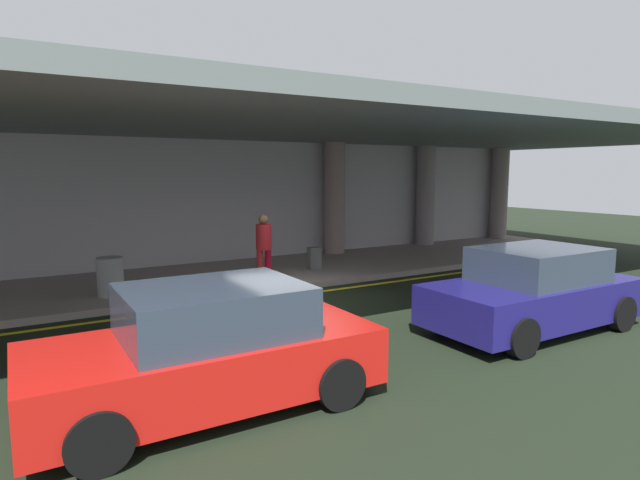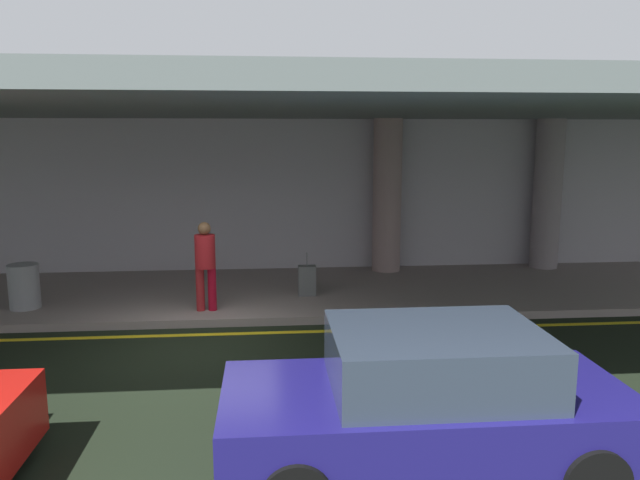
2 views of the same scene
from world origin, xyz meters
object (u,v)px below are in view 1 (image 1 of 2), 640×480
object	(u,v)px
car_red	(209,350)
suitcase_upright_primary	(314,258)
support_column_left_mid	(335,198)
traveler_with_luggage	(264,244)
support_column_center	(426,196)
car_navy	(534,291)
support_column_right_mid	(499,193)
trash_bin_steel	(110,277)

from	to	relation	value
car_red	suitcase_upright_primary	bearing A→B (deg)	48.19
support_column_left_mid	traveler_with_luggage	xyz separation A→B (m)	(-4.05, -3.17, -0.86)
support_column_center	car_navy	world-z (taller)	support_column_center
support_column_right_mid	trash_bin_steel	distance (m)	15.81
support_column_right_mid	car_red	world-z (taller)	support_column_right_mid
support_column_left_mid	suitcase_upright_primary	bearing A→B (deg)	-132.92
support_column_center	car_navy	bearing A→B (deg)	-121.18
car_navy	traveler_with_luggage	xyz separation A→B (m)	(-2.75, 5.58, 0.40)
suitcase_upright_primary	trash_bin_steel	bearing A→B (deg)	-164.75
support_column_center	traveler_with_luggage	xyz separation A→B (m)	(-8.05, -3.17, -0.86)
support_column_right_mid	trash_bin_steel	size ratio (longest dim) A/B	4.29
support_column_left_mid	suitcase_upright_primary	distance (m)	3.42
support_column_left_mid	car_navy	distance (m)	8.94
support_column_right_mid	car_red	xyz separation A→B (m)	(-15.36, -8.80, -1.26)
support_column_left_mid	car_navy	size ratio (longest dim) A/B	0.89
traveler_with_luggage	support_column_left_mid	bearing A→B (deg)	133.78
traveler_with_luggage	suitcase_upright_primary	bearing A→B (deg)	121.06
support_column_left_mid	trash_bin_steel	size ratio (longest dim) A/B	4.29
car_red	support_column_left_mid	bearing A→B (deg)	47.09
support_column_left_mid	suitcase_upright_primary	xyz separation A→B (m)	(-2.09, -2.24, -1.51)
support_column_right_mid	trash_bin_steel	bearing A→B (deg)	-170.09
support_column_center	suitcase_upright_primary	size ratio (longest dim) A/B	4.06
car_red	traveler_with_luggage	xyz separation A→B (m)	(3.31, 5.62, 0.40)
support_column_right_mid	suitcase_upright_primary	bearing A→B (deg)	-167.46
traveler_with_luggage	car_red	bearing A→B (deg)	-24.84
support_column_left_mid	support_column_center	bearing A→B (deg)	0.00
car_navy	support_column_right_mid	bearing A→B (deg)	-133.42
traveler_with_luggage	car_navy	bearing A→B (deg)	31.86
support_column_center	trash_bin_steel	world-z (taller)	support_column_center
car_navy	support_column_center	bearing A→B (deg)	-117.88
support_column_right_mid	car_red	size ratio (longest dim) A/B	0.89
car_red	trash_bin_steel	bearing A→B (deg)	88.46
support_column_left_mid	traveler_with_luggage	world-z (taller)	support_column_left_mid
car_navy	car_red	bearing A→B (deg)	3.66
car_red	traveler_with_luggage	distance (m)	6.54
car_navy	car_red	world-z (taller)	same
suitcase_upright_primary	traveler_with_luggage	bearing A→B (deg)	-144.25
trash_bin_steel	suitcase_upright_primary	bearing A→B (deg)	4.90
suitcase_upright_primary	support_column_left_mid	bearing A→B (deg)	57.43
support_column_right_mid	traveler_with_luggage	world-z (taller)	support_column_right_mid
support_column_right_mid	suitcase_upright_primary	distance (m)	10.44
support_column_right_mid	car_red	bearing A→B (deg)	-150.20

